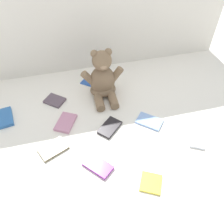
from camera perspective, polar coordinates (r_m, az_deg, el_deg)
ground_plane at (r=1.32m, az=-1.20°, el=0.04°), size 3.20×3.20×0.00m
backdrop_drape at (r=1.46m, az=-5.72°, el=23.16°), size 1.73×0.03×0.76m
teddy_bear at (r=1.35m, az=-2.22°, el=7.71°), size 0.24×0.21×0.29m
book_case_0 at (r=1.41m, az=-13.46°, el=2.67°), size 0.13×0.13×0.01m
book_case_1 at (r=1.10m, az=-3.39°, el=-12.63°), size 0.14×0.15×0.02m
book_case_2 at (r=1.40m, az=-24.53°, el=-1.36°), size 0.12×0.15×0.02m
book_case_3 at (r=1.08m, az=9.21°, el=-16.29°), size 0.12×0.12×0.01m
book_case_4 at (r=1.28m, az=8.89°, el=-2.22°), size 0.15×0.15×0.01m
book_case_5 at (r=1.27m, az=19.60°, el=-5.55°), size 0.13×0.16×0.01m
book_case_6 at (r=1.23m, az=-0.56°, el=-3.69°), size 0.14×0.14×0.02m
book_case_7 at (r=1.19m, az=-13.85°, el=-8.48°), size 0.15×0.13×0.01m
book_case_8 at (r=1.51m, az=-5.12°, el=7.39°), size 0.14×0.14×0.01m
book_case_9 at (r=1.28m, az=-10.95°, el=-2.46°), size 0.13×0.15×0.02m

